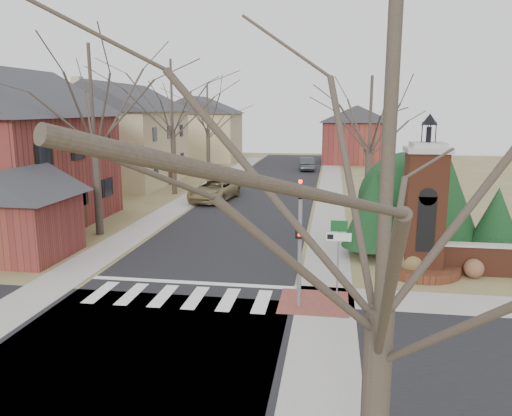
% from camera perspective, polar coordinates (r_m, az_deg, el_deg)
% --- Properties ---
extents(ground, '(120.00, 120.00, 0.00)m').
position_cam_1_polar(ground, '(17.70, -9.53, -10.94)').
color(ground, brown).
rests_on(ground, ground).
extents(main_street, '(8.00, 70.00, 0.01)m').
position_cam_1_polar(main_street, '(38.48, 0.70, 1.36)').
color(main_street, black).
rests_on(main_street, ground).
extents(cross_street, '(120.00, 8.00, 0.01)m').
position_cam_1_polar(cross_street, '(15.14, -13.19, -15.08)').
color(cross_street, black).
rests_on(cross_street, ground).
extents(crosswalk_zone, '(8.00, 2.20, 0.02)m').
position_cam_1_polar(crosswalk_zone, '(18.41, -8.75, -10.00)').
color(crosswalk_zone, silver).
rests_on(crosswalk_zone, ground).
extents(stop_bar, '(8.00, 0.35, 0.02)m').
position_cam_1_polar(stop_bar, '(19.75, -7.43, -8.46)').
color(stop_bar, silver).
rests_on(stop_bar, ground).
extents(sidewalk_right_main, '(2.00, 60.00, 0.02)m').
position_cam_1_polar(sidewalk_right_main, '(38.11, 8.47, 1.14)').
color(sidewalk_right_main, gray).
rests_on(sidewalk_right_main, ground).
extents(sidewalk_left, '(2.00, 60.00, 0.02)m').
position_cam_1_polar(sidewalk_left, '(39.53, -6.78, 1.55)').
color(sidewalk_left, gray).
rests_on(sidewalk_left, ground).
extents(curb_apron, '(2.40, 2.40, 0.02)m').
position_cam_1_polar(curb_apron, '(17.82, 6.62, -10.67)').
color(curb_apron, brown).
rests_on(curb_apron, ground).
extents(traffic_signal_pole, '(0.28, 0.41, 4.50)m').
position_cam_1_polar(traffic_signal_pole, '(16.63, 5.04, -2.90)').
color(traffic_signal_pole, slate).
rests_on(traffic_signal_pole, ground).
extents(sign_post, '(0.90, 0.07, 2.75)m').
position_cam_1_polar(sign_post, '(18.13, 9.39, -3.90)').
color(sign_post, slate).
rests_on(sign_post, ground).
extents(brick_gate_monument, '(3.20, 3.20, 6.47)m').
position_cam_1_polar(brick_gate_monument, '(21.32, 18.54, -1.45)').
color(brick_gate_monument, '#5D2C1B').
rests_on(brick_gate_monument, ground).
extents(house_brick_left, '(9.80, 11.80, 9.42)m').
position_cam_1_polar(house_brick_left, '(31.47, -27.03, 6.45)').
color(house_brick_left, maroon).
rests_on(house_brick_left, ground).
extents(house_stucco_left, '(9.80, 12.80, 9.28)m').
position_cam_1_polar(house_stucco_left, '(46.54, -15.25, 8.38)').
color(house_stucco_left, tan).
rests_on(house_stucco_left, ground).
extents(garage_left, '(4.80, 4.80, 4.29)m').
position_cam_1_polar(garage_left, '(24.72, -25.42, -0.10)').
color(garage_left, maroon).
rests_on(garage_left, ground).
extents(house_distant_left, '(10.80, 8.80, 8.53)m').
position_cam_1_polar(house_distant_left, '(65.88, -6.56, 9.15)').
color(house_distant_left, tan).
rests_on(house_distant_left, ground).
extents(house_distant_right, '(8.80, 8.80, 7.30)m').
position_cam_1_polar(house_distant_right, '(63.64, 11.29, 8.39)').
color(house_distant_right, maroon).
rests_on(house_distant_right, ground).
extents(evergreen_near, '(2.80, 2.80, 4.10)m').
position_cam_1_polar(evergreen_near, '(23.02, 13.32, 0.09)').
color(evergreen_near, '#473D33').
rests_on(evergreen_near, ground).
extents(evergreen_mid, '(3.40, 3.40, 4.70)m').
position_cam_1_polar(evergreen_mid, '(24.62, 20.82, 1.08)').
color(evergreen_mid, '#473D33').
rests_on(evergreen_mid, ground).
extents(evergreen_far, '(2.40, 2.40, 3.30)m').
position_cam_1_polar(evergreen_far, '(24.31, 25.79, -1.12)').
color(evergreen_far, '#473D33').
rests_on(evergreen_far, ground).
extents(evergreen_mass, '(4.80, 4.80, 4.80)m').
position_cam_1_polar(evergreen_mass, '(25.65, 16.92, 1.26)').
color(evergreen_mass, black).
rests_on(evergreen_mass, ground).
extents(bare_tree_0, '(8.05, 8.05, 11.15)m').
position_cam_1_polar(bare_tree_0, '(27.46, -18.35, 12.92)').
color(bare_tree_0, '#473D33').
rests_on(bare_tree_0, ground).
extents(bare_tree_1, '(8.40, 8.40, 11.64)m').
position_cam_1_polar(bare_tree_1, '(39.51, -9.64, 13.15)').
color(bare_tree_1, '#473D33').
rests_on(bare_tree_1, ground).
extents(bare_tree_2, '(7.35, 7.35, 10.19)m').
position_cam_1_polar(bare_tree_2, '(52.12, -5.58, 11.67)').
color(bare_tree_2, '#473D33').
rests_on(bare_tree_2, ground).
extents(bare_tree_3, '(7.00, 7.00, 9.70)m').
position_cam_1_polar(bare_tree_3, '(31.60, 12.99, 11.09)').
color(bare_tree_3, '#473D33').
rests_on(bare_tree_3, ground).
extents(bare_tree_4, '(6.65, 6.65, 9.21)m').
position_cam_1_polar(bare_tree_4, '(6.57, 14.99, 8.26)').
color(bare_tree_4, '#473D33').
rests_on(bare_tree_4, ground).
extents(pickup_truck, '(3.23, 5.89, 1.56)m').
position_cam_1_polar(pickup_truck, '(36.73, -4.81, 2.07)').
color(pickup_truck, olive).
rests_on(pickup_truck, ground).
extents(distant_car, '(1.94, 4.50, 1.44)m').
position_cam_1_polar(distant_car, '(54.94, 5.83, 5.05)').
color(distant_car, '#363A3E').
rests_on(distant_car, ground).
extents(dry_shrub_left, '(1.03, 1.03, 1.03)m').
position_cam_1_polar(dry_shrub_left, '(21.30, 17.37, -5.99)').
color(dry_shrub_left, brown).
rests_on(dry_shrub_left, ground).
extents(dry_shrub_right, '(0.79, 0.79, 0.79)m').
position_cam_1_polar(dry_shrub_right, '(21.83, 23.62, -6.34)').
color(dry_shrub_right, brown).
rests_on(dry_shrub_right, ground).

